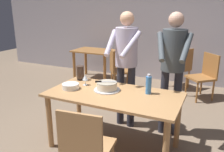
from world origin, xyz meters
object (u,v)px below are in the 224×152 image
(cake_on_platter, at_px, (107,86))
(water_bottle, at_px, (149,85))
(wine_glass_near, at_px, (85,78))
(background_chair_2, at_px, (204,75))
(chair_near_side, at_px, (86,146))
(background_table, at_px, (94,57))
(cake_knife, at_px, (101,82))
(background_chair_1, at_px, (118,68))
(hurricane_lamp, at_px, (80,73))
(background_chair_0, at_px, (180,67))
(person_standing_beside, at_px, (173,61))
(person_cutting_cake, at_px, (126,57))
(main_dining_table, at_px, (114,102))
(plate_stack, at_px, (71,86))

(cake_on_platter, xyz_separation_m, water_bottle, (0.51, 0.11, 0.06))
(wine_glass_near, relative_size, background_chair_2, 0.16)
(cake_on_platter, distance_m, chair_near_side, 0.94)
(background_table, bearing_deg, cake_knife, -58.93)
(chair_near_side, relative_size, background_table, 0.90)
(background_chair_1, bearing_deg, hurricane_lamp, -84.47)
(chair_near_side, bearing_deg, hurricane_lamp, 124.27)
(chair_near_side, bearing_deg, water_bottle, 72.01)
(cake_on_platter, bearing_deg, background_chair_1, 109.95)
(cake_knife, relative_size, hurricane_lamp, 1.22)
(wine_glass_near, xyz_separation_m, background_table, (-1.21, 2.41, -0.28))
(wine_glass_near, relative_size, background_chair_0, 0.16)
(person_standing_beside, xyz_separation_m, background_table, (-2.27, 1.88, -0.50))
(person_standing_beside, bearing_deg, background_chair_0, 95.66)
(chair_near_side, bearing_deg, cake_on_platter, 102.92)
(hurricane_lamp, relative_size, person_cutting_cake, 0.12)
(wine_glass_near, xyz_separation_m, background_chair_2, (1.38, 2.19, -0.36))
(background_chair_1, bearing_deg, background_table, 150.08)
(person_cutting_cake, relative_size, background_chair_2, 1.91)
(water_bottle, bearing_deg, chair_near_side, -107.99)
(cake_knife, height_order, background_chair_1, background_chair_1)
(cake_knife, xyz_separation_m, person_cutting_cake, (0.10, 0.59, 0.21))
(hurricane_lamp, bearing_deg, chair_near_side, -55.73)
(person_cutting_cake, bearing_deg, wine_glass_near, -127.98)
(person_cutting_cake, xyz_separation_m, chair_near_side, (0.16, -1.42, -0.58))
(main_dining_table, height_order, person_standing_beside, person_standing_beside)
(person_cutting_cake, bearing_deg, background_chair_1, 117.91)
(cake_knife, relative_size, person_cutting_cake, 0.15)
(main_dining_table, bearing_deg, background_chair_2, 68.85)
(plate_stack, relative_size, background_chair_2, 0.24)
(main_dining_table, bearing_deg, hurricane_lamp, 155.81)
(wine_glass_near, relative_size, hurricane_lamp, 0.69)
(main_dining_table, height_order, cake_on_platter, cake_on_platter)
(person_cutting_cake, distance_m, chair_near_side, 1.55)
(person_cutting_cake, bearing_deg, background_chair_0, 77.78)
(wine_glass_near, distance_m, person_standing_beside, 1.20)
(cake_knife, height_order, background_chair_0, background_chair_0)
(water_bottle, distance_m, hurricane_lamp, 1.07)
(cake_knife, height_order, wine_glass_near, wine_glass_near)
(plate_stack, height_order, hurricane_lamp, hurricane_lamp)
(cake_on_platter, xyz_separation_m, person_standing_beside, (0.70, 0.59, 0.27))
(chair_near_side, bearing_deg, wine_glass_near, 121.15)
(water_bottle, distance_m, chair_near_side, 1.09)
(person_standing_beside, bearing_deg, cake_knife, -141.03)
(chair_near_side, bearing_deg, background_chair_2, 75.20)
(plate_stack, relative_size, background_chair_1, 0.24)
(water_bottle, bearing_deg, cake_on_platter, -168.20)
(plate_stack, xyz_separation_m, background_chair_2, (1.48, 2.40, -0.29))
(plate_stack, xyz_separation_m, water_bottle, (0.97, 0.26, 0.08))
(hurricane_lamp, bearing_deg, background_table, 114.56)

